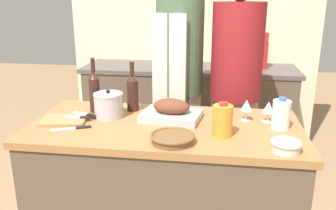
# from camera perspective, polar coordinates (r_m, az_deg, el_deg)

# --- Properties ---
(kitchen_island) EXTENTS (1.52, 0.74, 0.89)m
(kitchen_island) POSITION_cam_1_polar(r_m,az_deg,el_deg) (2.20, -0.43, -14.03)
(kitchen_island) COLOR brown
(kitchen_island) RESTS_ON ground_plane
(back_counter) EXTENTS (2.07, 0.60, 0.91)m
(back_counter) POSITION_cam_1_polar(r_m,az_deg,el_deg) (3.62, 3.31, -0.93)
(back_counter) COLOR brown
(back_counter) RESTS_ON ground_plane
(back_wall) EXTENTS (2.57, 0.10, 2.55)m
(back_wall) POSITION_cam_1_polar(r_m,az_deg,el_deg) (3.80, 4.01, 12.52)
(back_wall) COLOR beige
(back_wall) RESTS_ON ground_plane
(roasting_pan) EXTENTS (0.36, 0.29, 0.12)m
(roasting_pan) POSITION_cam_1_polar(r_m,az_deg,el_deg) (2.07, 0.55, -1.09)
(roasting_pan) COLOR #BCBCC1
(roasting_pan) RESTS_ON kitchen_island
(wicker_basket) EXTENTS (0.23, 0.23, 0.04)m
(wicker_basket) POSITION_cam_1_polar(r_m,az_deg,el_deg) (1.76, 0.73, -5.29)
(wicker_basket) COLOR brown
(wicker_basket) RESTS_ON kitchen_island
(cutting_board) EXTENTS (0.28, 0.23, 0.02)m
(cutting_board) POSITION_cam_1_polar(r_m,az_deg,el_deg) (2.13, -16.32, -2.35)
(cutting_board) COLOR #AD7F51
(cutting_board) RESTS_ON kitchen_island
(stock_pot) EXTENTS (0.17, 0.17, 0.17)m
(stock_pot) POSITION_cam_1_polar(r_m,az_deg,el_deg) (2.13, -9.51, -0.01)
(stock_pot) COLOR #B7B7BC
(stock_pot) RESTS_ON kitchen_island
(mixing_bowl) EXTENTS (0.14, 0.14, 0.05)m
(mixing_bowl) POSITION_cam_1_polar(r_m,az_deg,el_deg) (1.75, 18.40, -6.19)
(mixing_bowl) COLOR beige
(mixing_bowl) RESTS_ON kitchen_island
(juice_jug) EXTENTS (0.10, 0.10, 0.18)m
(juice_jug) POSITION_cam_1_polar(r_m,az_deg,el_deg) (1.84, 8.76, -2.46)
(juice_jug) COLOR orange
(juice_jug) RESTS_ON kitchen_island
(milk_jug) EXTENTS (0.10, 0.10, 0.17)m
(milk_jug) POSITION_cam_1_polar(r_m,az_deg,el_deg) (2.01, 17.69, -1.43)
(milk_jug) COLOR white
(milk_jug) RESTS_ON kitchen_island
(wine_bottle_green) EXTENTS (0.07, 0.07, 0.31)m
(wine_bottle_green) POSITION_cam_1_polar(r_m,az_deg,el_deg) (2.22, -5.70, 2.17)
(wine_bottle_green) COLOR #381E19
(wine_bottle_green) RESTS_ON kitchen_island
(wine_bottle_dark) EXTENTS (0.07, 0.07, 0.34)m
(wine_bottle_dark) POSITION_cam_1_polar(r_m,az_deg,el_deg) (2.23, -11.72, 2.22)
(wine_bottle_dark) COLOR #381E19
(wine_bottle_dark) RESTS_ON kitchen_island
(wine_glass_left) EXTENTS (0.07, 0.07, 0.12)m
(wine_glass_left) POSITION_cam_1_polar(r_m,az_deg,el_deg) (2.09, 15.82, -0.44)
(wine_glass_left) COLOR silver
(wine_glass_left) RESTS_ON kitchen_island
(wine_glass_right) EXTENTS (0.07, 0.07, 0.13)m
(wine_glass_right) POSITION_cam_1_polar(r_m,az_deg,el_deg) (2.09, 12.49, -0.14)
(wine_glass_right) COLOR silver
(wine_glass_right) RESTS_ON kitchen_island
(knife_chef) EXTENTS (0.21, 0.12, 0.01)m
(knife_chef) POSITION_cam_1_polar(r_m,az_deg,el_deg) (2.00, -15.08, -3.66)
(knife_chef) COLOR #B7B7BC
(knife_chef) RESTS_ON kitchen_island
(knife_paring) EXTENTS (0.17, 0.08, 0.01)m
(knife_paring) POSITION_cam_1_polar(r_m,az_deg,el_deg) (2.16, -13.07, -1.45)
(knife_paring) COLOR #B7B7BC
(knife_paring) RESTS_ON cutting_board
(knife_bread) EXTENTS (0.15, 0.03, 0.01)m
(knife_bread) POSITION_cam_1_polar(r_m,az_deg,el_deg) (2.12, -14.16, -1.90)
(knife_bread) COLOR #B7B7BC
(knife_bread) RESTS_ON cutting_board
(stand_mixer) EXTENTS (0.18, 0.14, 0.34)m
(stand_mixer) POSITION_cam_1_polar(r_m,az_deg,el_deg) (3.52, 14.23, 8.04)
(stand_mixer) COLOR #B22323
(stand_mixer) RESTS_ON back_counter
(condiment_bottle_tall) EXTENTS (0.05, 0.05, 0.17)m
(condiment_bottle_tall) POSITION_cam_1_polar(r_m,az_deg,el_deg) (3.65, -0.26, 7.86)
(condiment_bottle_tall) COLOR #B28E2D
(condiment_bottle_tall) RESTS_ON back_counter
(condiment_bottle_short) EXTENTS (0.05, 0.05, 0.17)m
(condiment_bottle_short) POSITION_cam_1_polar(r_m,az_deg,el_deg) (3.45, 9.40, 7.06)
(condiment_bottle_short) COLOR maroon
(condiment_bottle_short) RESTS_ON back_counter
(condiment_bottle_extra) EXTENTS (0.05, 0.05, 0.18)m
(condiment_bottle_extra) POSITION_cam_1_polar(r_m,az_deg,el_deg) (3.62, 4.38, 7.86)
(condiment_bottle_extra) COLOR maroon
(condiment_bottle_extra) RESTS_ON back_counter
(person_cook_aproned) EXTENTS (0.37, 0.39, 1.78)m
(person_cook_aproned) POSITION_cam_1_polar(r_m,az_deg,el_deg) (2.75, 1.82, 4.68)
(person_cook_aproned) COLOR beige
(person_cook_aproned) RESTS_ON ground_plane
(person_cook_guest) EXTENTS (0.38, 0.38, 1.75)m
(person_cook_guest) POSITION_cam_1_polar(r_m,az_deg,el_deg) (2.71, 10.77, 3.63)
(person_cook_guest) COLOR beige
(person_cook_guest) RESTS_ON ground_plane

